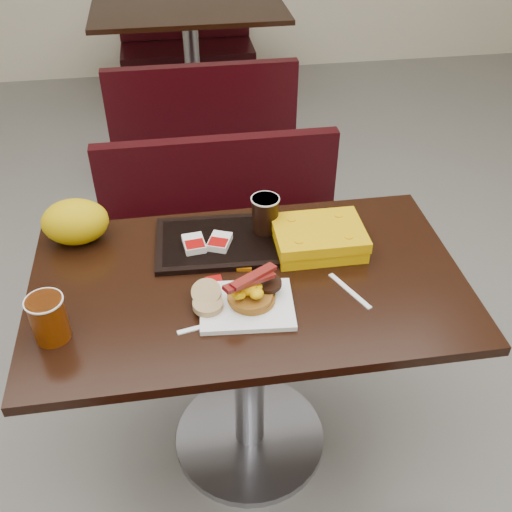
{
  "coord_description": "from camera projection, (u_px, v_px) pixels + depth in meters",
  "views": [
    {
      "loc": [
        -0.17,
        -1.24,
        1.83
      ],
      "look_at": [
        0.02,
        0.01,
        0.82
      ],
      "focal_mm": 41.76,
      "sensor_mm": 36.0,
      "label": 1
    }
  ],
  "objects": [
    {
      "name": "bacon_strips",
      "position": [
        250.0,
        281.0,
        1.51
      ],
      "size": [
        0.16,
        0.13,
        0.01
      ],
      "primitive_type": null,
      "rotation": [
        0.0,
        0.0,
        0.49
      ],
      "color": "#4F050C",
      "rests_on": "scrambled_eggs"
    },
    {
      "name": "bench_near_n",
      "position": [
        225.0,
        241.0,
        2.43
      ],
      "size": [
        1.0,
        0.46,
        0.72
      ],
      "primitive_type": null,
      "color": "black",
      "rests_on": "floor"
    },
    {
      "name": "paper_bag",
      "position": [
        75.0,
        222.0,
        1.75
      ],
      "size": [
        0.21,
        0.16,
        0.14
      ],
      "primitive_type": "ellipsoid",
      "rotation": [
        0.0,
        0.0,
        0.08
      ],
      "color": "#CF9106",
      "rests_on": "table_near"
    },
    {
      "name": "bench_far_s",
      "position": [
        201.0,
        115.0,
        3.36
      ],
      "size": [
        1.0,
        0.46,
        0.72
      ],
      "primitive_type": null,
      "color": "black",
      "rests_on": "floor"
    },
    {
      "name": "hashbrown_sleeve_right",
      "position": [
        220.0,
        242.0,
        1.74
      ],
      "size": [
        0.08,
        0.1,
        0.02
      ],
      "primitive_type": "cube",
      "rotation": [
        0.0,
        0.0,
        -0.39
      ],
      "color": "silver",
      "rests_on": "tray"
    },
    {
      "name": "table_far",
      "position": [
        193.0,
        67.0,
        3.9
      ],
      "size": [
        1.2,
        0.7,
        0.75
      ],
      "primitive_type": null,
      "color": "black",
      "rests_on": "floor"
    },
    {
      "name": "knife",
      "position": [
        350.0,
        291.0,
        1.61
      ],
      "size": [
        0.08,
        0.16,
        0.0
      ],
      "primitive_type": "cube",
      "rotation": [
        0.0,
        0.0,
        -1.14
      ],
      "color": "white",
      "rests_on": "table_near"
    },
    {
      "name": "tray",
      "position": [
        218.0,
        242.0,
        1.77
      ],
      "size": [
        0.38,
        0.28,
        0.02
      ],
      "primitive_type": "cube",
      "rotation": [
        0.0,
        0.0,
        -0.05
      ],
      "color": "black",
      "rests_on": "table_near"
    },
    {
      "name": "condiment_ketchup",
      "position": [
        214.0,
        280.0,
        1.64
      ],
      "size": [
        0.05,
        0.04,
        0.01
      ],
      "primitive_type": "cube",
      "rotation": [
        0.0,
        0.0,
        0.08
      ],
      "color": "#8C0504",
      "rests_on": "table_near"
    },
    {
      "name": "hashbrown_sleeve_left",
      "position": [
        194.0,
        244.0,
        1.73
      ],
      "size": [
        0.07,
        0.09,
        0.02
      ],
      "primitive_type": "cube",
      "rotation": [
        0.0,
        0.0,
        0.12
      ],
      "color": "silver",
      "rests_on": "tray"
    },
    {
      "name": "muffin_bottom",
      "position": [
        208.0,
        305.0,
        1.54
      ],
      "size": [
        0.08,
        0.08,
        0.02
      ],
      "primitive_type": "cylinder",
      "rotation": [
        0.0,
        0.0,
        0.06
      ],
      "color": "tan",
      "rests_on": "platter"
    },
    {
      "name": "condiment_syrup",
      "position": [
        244.0,
        266.0,
        1.69
      ],
      "size": [
        0.05,
        0.04,
        0.01
      ],
      "primitive_type": "cube",
      "rotation": [
        0.0,
        0.0,
        -0.16
      ],
      "color": "#C36208",
      "rests_on": "table_near"
    },
    {
      "name": "muffin_top",
      "position": [
        206.0,
        293.0,
        1.55
      ],
      "size": [
        0.09,
        0.09,
        0.05
      ],
      "primitive_type": "cylinder",
      "rotation": [
        0.38,
        0.0,
        -0.2
      ],
      "color": "tan",
      "rests_on": "platter"
    },
    {
      "name": "floor",
      "position": [
        250.0,
        439.0,
        2.12
      ],
      "size": [
        6.0,
        7.0,
        0.01
      ],
      "primitive_type": "cube",
      "color": "gray",
      "rests_on": "ground"
    },
    {
      "name": "pancake_stack",
      "position": [
        252.0,
        296.0,
        1.55
      ],
      "size": [
        0.13,
        0.13,
        0.03
      ],
      "primitive_type": "cylinder",
      "rotation": [
        0.0,
        0.0,
        -0.02
      ],
      "color": "#9A6319",
      "rests_on": "platter"
    },
    {
      "name": "platter",
      "position": [
        247.0,
        306.0,
        1.56
      ],
      "size": [
        0.26,
        0.21,
        0.01
      ],
      "primitive_type": "cube",
      "rotation": [
        0.0,
        0.0,
        -0.08
      ],
      "color": "white",
      "rests_on": "table_near"
    },
    {
      "name": "fork",
      "position": [
        197.0,
        328.0,
        1.5
      ],
      "size": [
        0.15,
        0.05,
        0.0
      ],
      "primitive_type": null,
      "rotation": [
        0.0,
        0.0,
        0.2
      ],
      "color": "white",
      "rests_on": "table_near"
    },
    {
      "name": "scrambled_eggs",
      "position": [
        248.0,
        289.0,
        1.53
      ],
      "size": [
        0.09,
        0.09,
        0.04
      ],
      "primitive_type": "ellipsoid",
      "rotation": [
        0.0,
        0.0,
        0.19
      ],
      "color": "yellow",
      "rests_on": "pancake_stack"
    },
    {
      "name": "coffee_cup_far",
      "position": [
        265.0,
        214.0,
        1.77
      ],
      "size": [
        0.09,
        0.09,
        0.11
      ],
      "primitive_type": "cylinder",
      "rotation": [
        0.0,
        0.0,
        -0.15
      ],
      "color": "black",
      "rests_on": "tray"
    },
    {
      "name": "bench_far_n",
      "position": [
        186.0,
        35.0,
        4.45
      ],
      "size": [
        1.0,
        0.46,
        0.72
      ],
      "primitive_type": null,
      "color": "black",
      "rests_on": "floor"
    },
    {
      "name": "sausage_patty",
      "position": [
        268.0,
        283.0,
        1.57
      ],
      "size": [
        0.08,
        0.08,
        0.01
      ],
      "primitive_type": "cylinder",
      "rotation": [
        0.0,
        0.0,
        0.02
      ],
      "color": "black",
      "rests_on": "pancake_stack"
    },
    {
      "name": "coffee_cup_near",
      "position": [
        49.0,
        319.0,
        1.44
      ],
      "size": [
        0.12,
        0.12,
        0.12
      ],
      "primitive_type": "cylinder",
      "rotation": [
        0.0,
        0.0,
        0.43
      ],
      "color": "#8C3305",
      "rests_on": "table_near"
    },
    {
      "name": "table_near",
      "position": [
        249.0,
        369.0,
        1.88
      ],
      "size": [
        1.2,
        0.7,
        0.75
      ],
      "primitive_type": null,
      "color": "black",
      "rests_on": "floor"
    },
    {
      "name": "clamshell",
      "position": [
        319.0,
        238.0,
        1.74
      ],
      "size": [
        0.26,
        0.2,
        0.07
      ],
      "primitive_type": "cube",
      "rotation": [
        0.0,
        0.0,
        -0.0
      ],
      "color": "#D29803",
      "rests_on": "table_near"
    }
  ]
}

